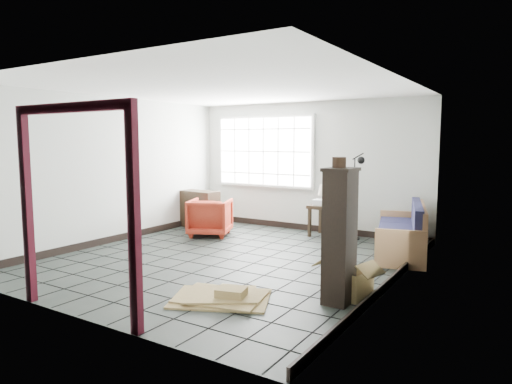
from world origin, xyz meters
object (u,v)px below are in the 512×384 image
Objects in this scene: futon_sofa at (404,236)px; side_table at (325,210)px; armchair at (210,215)px; tall_shelf at (340,235)px.

futon_sofa is 1.79m from side_table.
futon_sofa reaches higher than armchair.
armchair is 4.15m from tall_shelf.
side_table is (-1.65, 0.65, 0.19)m from futon_sofa.
tall_shelf reaches higher than side_table.
futon_sofa is 3.32× the size of side_table.
armchair is at bearing -149.67° from side_table.
futon_sofa is at bearing 163.68° from armchair.
armchair is 0.51× the size of tall_shelf.
futon_sofa reaches higher than side_table.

